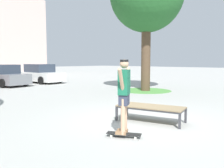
{
  "coord_description": "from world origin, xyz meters",
  "views": [
    {
      "loc": [
        -5.75,
        -4.09,
        1.75
      ],
      "look_at": [
        0.06,
        1.19,
        1.0
      ],
      "focal_mm": 38.7,
      "sensor_mm": 36.0,
      "label": 1
    }
  ],
  "objects_px": {
    "skate_box": "(151,108)",
    "car_grey": "(3,76)",
    "skater": "(124,91)",
    "car_white": "(40,74)",
    "skateboard": "(124,134)"
  },
  "relations": [
    {
      "from": "car_white",
      "to": "car_grey",
      "type": "bearing_deg",
      "value": -176.76
    },
    {
      "from": "skateboard",
      "to": "skater",
      "type": "xyz_separation_m",
      "value": [
        -0.0,
        0.0,
        0.99
      ]
    },
    {
      "from": "skateboard",
      "to": "skater",
      "type": "relative_size",
      "value": 0.47
    },
    {
      "from": "skateboard",
      "to": "car_white",
      "type": "bearing_deg",
      "value": 65.57
    },
    {
      "from": "car_white",
      "to": "skate_box",
      "type": "bearing_deg",
      "value": -109.1
    },
    {
      "from": "car_grey",
      "to": "car_white",
      "type": "bearing_deg",
      "value": 3.24
    },
    {
      "from": "skater",
      "to": "car_white",
      "type": "xyz_separation_m",
      "value": [
        6.33,
        13.93,
        -0.38
      ]
    },
    {
      "from": "car_grey",
      "to": "skater",
      "type": "bearing_deg",
      "value": -103.39
    },
    {
      "from": "car_grey",
      "to": "skate_box",
      "type": "bearing_deg",
      "value": -97.03
    },
    {
      "from": "skate_box",
      "to": "car_grey",
      "type": "height_order",
      "value": "car_grey"
    },
    {
      "from": "skater",
      "to": "car_grey",
      "type": "height_order",
      "value": "skater"
    },
    {
      "from": "skateboard",
      "to": "car_white",
      "type": "relative_size",
      "value": 0.19
    },
    {
      "from": "skate_box",
      "to": "skater",
      "type": "xyz_separation_m",
      "value": [
        -1.62,
        -0.34,
        0.66
      ]
    },
    {
      "from": "skate_box",
      "to": "skateboard",
      "type": "height_order",
      "value": "skate_box"
    },
    {
      "from": "skateboard",
      "to": "skater",
      "type": "distance_m",
      "value": 0.99
    }
  ]
}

